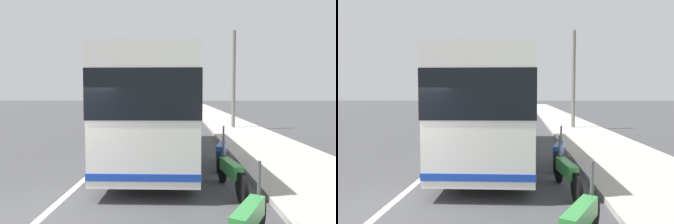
{
  "view_description": "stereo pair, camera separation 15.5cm",
  "coord_description": "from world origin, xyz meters",
  "views": [
    {
      "loc": [
        -5.41,
        -2.65,
        2.36
      ],
      "look_at": [
        6.53,
        -2.18,
        1.68
      ],
      "focal_mm": 33.17,
      "sensor_mm": 36.0,
      "label": 1
    },
    {
      "loc": [
        -5.4,
        -2.8,
        2.36
      ],
      "look_at": [
        6.53,
        -2.18,
        1.68
      ],
      "focal_mm": 33.17,
      "sensor_mm": 36.0,
      "label": 2
    }
  ],
  "objects": [
    {
      "name": "sidewalk_curb",
      "position": [
        10.0,
        -6.38,
        0.07
      ],
      "size": [
        110.0,
        3.6,
        0.14
      ],
      "primitive_type": "cube",
      "color": "#B2ADA3",
      "rests_on": "ground"
    },
    {
      "name": "lane_divider_line",
      "position": [
        10.0,
        0.0,
        0.0
      ],
      "size": [
        110.0,
        0.16,
        0.01
      ],
      "primitive_type": "cube",
      "color": "silver",
      "rests_on": "ground"
    },
    {
      "name": "car_far_distant",
      "position": [
        37.07,
        -2.33,
        0.71
      ],
      "size": [
        4.51,
        1.99,
        1.49
      ],
      "rotation": [
        0.0,
        0.0,
        0.04
      ],
      "color": "gold",
      "rests_on": "ground"
    },
    {
      "name": "coach_bus",
      "position": [
        6.33,
        -1.83,
        1.97
      ],
      "size": [
        10.7,
        2.59,
        3.5
      ],
      "rotation": [
        0.0,
        0.0,
        0.01
      ],
      "color": "silver",
      "rests_on": "ground"
    },
    {
      "name": "motorcycle_far_end",
      "position": [
        2.08,
        -3.88,
        0.47
      ],
      "size": [
        2.22,
        0.4,
        1.28
      ],
      "rotation": [
        0.0,
        0.0,
        0.14
      ],
      "color": "black",
      "rests_on": "ground"
    },
    {
      "name": "motorcycle_by_tree",
      "position": [
        -0.87,
        -3.66,
        0.46
      ],
      "size": [
        1.96,
        1.06,
        1.26
      ],
      "rotation": [
        0.0,
        0.0,
        -0.47
      ],
      "color": "black",
      "rests_on": "ground"
    },
    {
      "name": "car_side_street",
      "position": [
        53.13,
        1.46,
        0.67
      ],
      "size": [
        4.44,
        2.01,
        1.38
      ],
      "rotation": [
        0.0,
        0.0,
        3.09
      ],
      "color": "silver",
      "rests_on": "ground"
    },
    {
      "name": "car_oncoming",
      "position": [
        24.98,
        -1.72,
        0.7
      ],
      "size": [
        4.6,
        2.08,
        1.49
      ],
      "rotation": [
        0.0,
        0.0,
        0.08
      ],
      "color": "#2D7238",
      "rests_on": "ground"
    },
    {
      "name": "utility_pole",
      "position": [
        15.67,
        -6.24,
        3.31
      ],
      "size": [
        0.25,
        0.25,
        6.61
      ],
      "primitive_type": "cylinder",
      "color": "slate",
      "rests_on": "ground"
    },
    {
      "name": "ground_plane",
      "position": [
        0.0,
        0.0,
        0.0
      ],
      "size": [
        220.0,
        220.0,
        0.0
      ],
      "primitive_type": "plane",
      "color": "#424244"
    },
    {
      "name": "motorcycle_mid_row",
      "position": [
        4.68,
        -4.0,
        0.48
      ],
      "size": [
        2.23,
        0.58,
        1.27
      ],
      "rotation": [
        0.0,
        0.0,
        -0.22
      ],
      "color": "black",
      "rests_on": "ground"
    },
    {
      "name": "car_ahead_same_lane",
      "position": [
        41.36,
        1.48,
        0.75
      ],
      "size": [
        4.07,
        2.13,
        1.61
      ],
      "rotation": [
        0.0,
        0.0,
        3.08
      ],
      "color": "red",
      "rests_on": "ground"
    }
  ]
}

